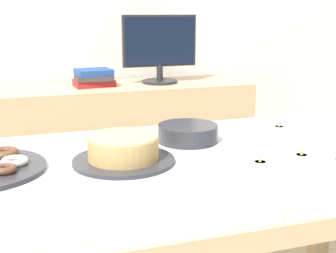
{
  "coord_description": "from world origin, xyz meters",
  "views": [
    {
      "loc": [
        -0.5,
        -1.3,
        1.19
      ],
      "look_at": [
        -0.01,
        0.17,
        0.8
      ],
      "focal_mm": 50.0,
      "sensor_mm": 36.0,
      "label": 1
    }
  ],
  "objects_px": {
    "computer_monitor": "(160,49)",
    "book_stack": "(94,78)",
    "cake_chocolate_round": "(123,151)",
    "plate_stack": "(188,133)",
    "tealight_near_cakes": "(279,128)",
    "tealight_right_edge": "(301,156)",
    "tealight_near_front": "(260,163)"
  },
  "relations": [
    {
      "from": "cake_chocolate_round",
      "to": "tealight_right_edge",
      "type": "relative_size",
      "value": 7.75
    },
    {
      "from": "tealight_near_front",
      "to": "tealight_near_cakes",
      "type": "height_order",
      "value": "same"
    },
    {
      "from": "plate_stack",
      "to": "book_stack",
      "type": "bearing_deg",
      "value": 98.35
    },
    {
      "from": "computer_monitor",
      "to": "tealight_near_cakes",
      "type": "distance_m",
      "value": 1.04
    },
    {
      "from": "tealight_right_edge",
      "to": "book_stack",
      "type": "bearing_deg",
      "value": 107.13
    },
    {
      "from": "book_stack",
      "to": "tealight_near_front",
      "type": "relative_size",
      "value": 5.47
    },
    {
      "from": "computer_monitor",
      "to": "tealight_right_edge",
      "type": "xyz_separation_m",
      "value": [
        0.04,
        -1.34,
        -0.22
      ]
    },
    {
      "from": "plate_stack",
      "to": "tealight_near_front",
      "type": "distance_m",
      "value": 0.34
    },
    {
      "from": "computer_monitor",
      "to": "book_stack",
      "type": "height_order",
      "value": "computer_monitor"
    },
    {
      "from": "tealight_near_front",
      "to": "tealight_near_cakes",
      "type": "bearing_deg",
      "value": 51.79
    },
    {
      "from": "cake_chocolate_round",
      "to": "tealight_right_edge",
      "type": "height_order",
      "value": "cake_chocolate_round"
    },
    {
      "from": "cake_chocolate_round",
      "to": "tealight_right_edge",
      "type": "distance_m",
      "value": 0.55
    },
    {
      "from": "tealight_near_front",
      "to": "book_stack",
      "type": "bearing_deg",
      "value": 100.75
    },
    {
      "from": "book_stack",
      "to": "tealight_near_front",
      "type": "distance_m",
      "value": 1.39
    },
    {
      "from": "book_stack",
      "to": "tealight_near_front",
      "type": "xyz_separation_m",
      "value": [
        0.26,
        -1.36,
        -0.08
      ]
    },
    {
      "from": "book_stack",
      "to": "tealight_near_cakes",
      "type": "xyz_separation_m",
      "value": [
        0.54,
        -1.01,
        -0.08
      ]
    },
    {
      "from": "computer_monitor",
      "to": "book_stack",
      "type": "bearing_deg",
      "value": 179.79
    },
    {
      "from": "plate_stack",
      "to": "tealight_right_edge",
      "type": "bearing_deg",
      "value": -49.21
    },
    {
      "from": "tealight_right_edge",
      "to": "tealight_near_cakes",
      "type": "bearing_deg",
      "value": 69.56
    },
    {
      "from": "computer_monitor",
      "to": "tealight_near_front",
      "type": "height_order",
      "value": "computer_monitor"
    },
    {
      "from": "book_stack",
      "to": "cake_chocolate_round",
      "type": "relative_size",
      "value": 0.71
    },
    {
      "from": "plate_stack",
      "to": "tealight_near_cakes",
      "type": "relative_size",
      "value": 5.25
    },
    {
      "from": "computer_monitor",
      "to": "tealight_near_front",
      "type": "distance_m",
      "value": 1.38
    },
    {
      "from": "cake_chocolate_round",
      "to": "tealight_near_cakes",
      "type": "bearing_deg",
      "value": 16.26
    },
    {
      "from": "plate_stack",
      "to": "tealight_right_edge",
      "type": "xyz_separation_m",
      "value": [
        0.26,
        -0.3,
        -0.02
      ]
    },
    {
      "from": "cake_chocolate_round",
      "to": "tealight_right_edge",
      "type": "bearing_deg",
      "value": -15.38
    },
    {
      "from": "computer_monitor",
      "to": "book_stack",
      "type": "xyz_separation_m",
      "value": [
        -0.37,
        0.0,
        -0.14
      ]
    },
    {
      "from": "computer_monitor",
      "to": "plate_stack",
      "type": "relative_size",
      "value": 2.02
    },
    {
      "from": "book_stack",
      "to": "tealight_right_edge",
      "type": "height_order",
      "value": "book_stack"
    },
    {
      "from": "tealight_near_cakes",
      "to": "tealight_right_edge",
      "type": "relative_size",
      "value": 1.0
    },
    {
      "from": "book_stack",
      "to": "tealight_near_front",
      "type": "height_order",
      "value": "book_stack"
    },
    {
      "from": "book_stack",
      "to": "cake_chocolate_round",
      "type": "height_order",
      "value": "book_stack"
    }
  ]
}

